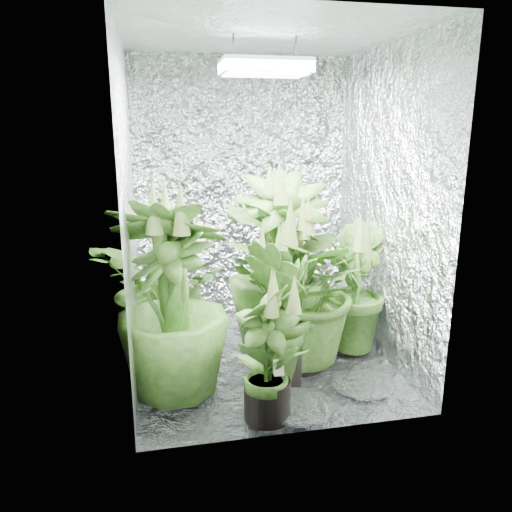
{
  "coord_description": "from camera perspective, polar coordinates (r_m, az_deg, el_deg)",
  "views": [
    {
      "loc": [
        -0.66,
        -2.93,
        1.51
      ],
      "look_at": [
        -0.05,
        0.0,
        0.72
      ],
      "focal_mm": 35.0,
      "sensor_mm": 36.0,
      "label": 1
    }
  ],
  "objects": [
    {
      "name": "ground",
      "position": [
        3.36,
        0.89,
        -11.96
      ],
      "size": [
        1.6,
        1.6,
        0.0
      ],
      "primitive_type": "plane",
      "color": "silver",
      "rests_on": "ground"
    },
    {
      "name": "walls",
      "position": [
        3.04,
        0.96,
        5.12
      ],
      "size": [
        1.62,
        1.62,
        2.0
      ],
      "color": "silver",
      "rests_on": "ground"
    },
    {
      "name": "ceiling",
      "position": [
        3.04,
        1.05,
        24.03
      ],
      "size": [
        1.6,
        1.6,
        0.01
      ],
      "primitive_type": "cube",
      "color": "silver",
      "rests_on": "walls"
    },
    {
      "name": "grow_lamp",
      "position": [
        3.02,
        1.03,
        20.77
      ],
      "size": [
        0.5,
        0.3,
        0.22
      ],
      "color": "gray",
      "rests_on": "ceiling"
    },
    {
      "name": "plant_a",
      "position": [
        3.34,
        -10.42,
        -3.15
      ],
      "size": [
        1.13,
        1.13,
        1.04
      ],
      "rotation": [
        0.0,
        0.0,
        5.88
      ],
      "color": "black",
      "rests_on": "ground"
    },
    {
      "name": "plant_b",
      "position": [
        3.57,
        4.74,
        -3.5
      ],
      "size": [
        0.59,
        0.59,
        0.88
      ],
      "rotation": [
        0.0,
        0.0,
        0.88
      ],
      "color": "black",
      "rests_on": "ground"
    },
    {
      "name": "plant_c",
      "position": [
        3.43,
        11.0,
        -3.87
      ],
      "size": [
        0.49,
        0.49,
        0.95
      ],
      "rotation": [
        0.0,
        0.0,
        1.61
      ],
      "color": "black",
      "rests_on": "ground"
    },
    {
      "name": "plant_d",
      "position": [
        2.79,
        -9.57,
        -5.04
      ],
      "size": [
        0.77,
        0.77,
        1.23
      ],
      "rotation": [
        0.0,
        0.0,
        2.89
      ],
      "color": "black",
      "rests_on": "ground"
    },
    {
      "name": "plant_e",
      "position": [
        3.11,
        5.15,
        -3.84
      ],
      "size": [
        1.1,
        1.1,
        1.1
      ],
      "rotation": [
        0.0,
        0.0,
        3.41
      ],
      "color": "black",
      "rests_on": "ground"
    },
    {
      "name": "plant_f",
      "position": [
        2.61,
        1.33,
        -11.04
      ],
      "size": [
        0.55,
        0.55,
        0.83
      ],
      "rotation": [
        0.0,
        0.0,
        3.74
      ],
      "color": "black",
      "rests_on": "ground"
    },
    {
      "name": "plant_g",
      "position": [
        2.92,
        2.88,
        -6.58
      ],
      "size": [
        0.49,
        0.49,
        0.97
      ],
      "rotation": [
        0.0,
        0.0,
        4.71
      ],
      "color": "black",
      "rests_on": "ground"
    },
    {
      "name": "plant_h",
      "position": [
        3.31,
        2.49,
        -1.18
      ],
      "size": [
        0.78,
        0.78,
        1.29
      ],
      "rotation": [
        0.0,
        0.0,
        6.09
      ],
      "color": "black",
      "rests_on": "ground"
    },
    {
      "name": "circulation_fan",
      "position": [
        4.01,
        7.25,
        -5.08
      ],
      "size": [
        0.2,
        0.31,
        0.37
      ],
      "rotation": [
        0.0,
        0.0,
        -0.39
      ],
      "color": "black",
      "rests_on": "ground"
    },
    {
      "name": "plant_label",
      "position": [
        2.63,
        2.6,
        -12.62
      ],
      "size": [
        0.06,
        0.03,
        0.09
      ],
      "primitive_type": "cube",
      "rotation": [
        -0.21,
        0.0,
        0.03
      ],
      "color": "white",
      "rests_on": "plant_f"
    }
  ]
}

